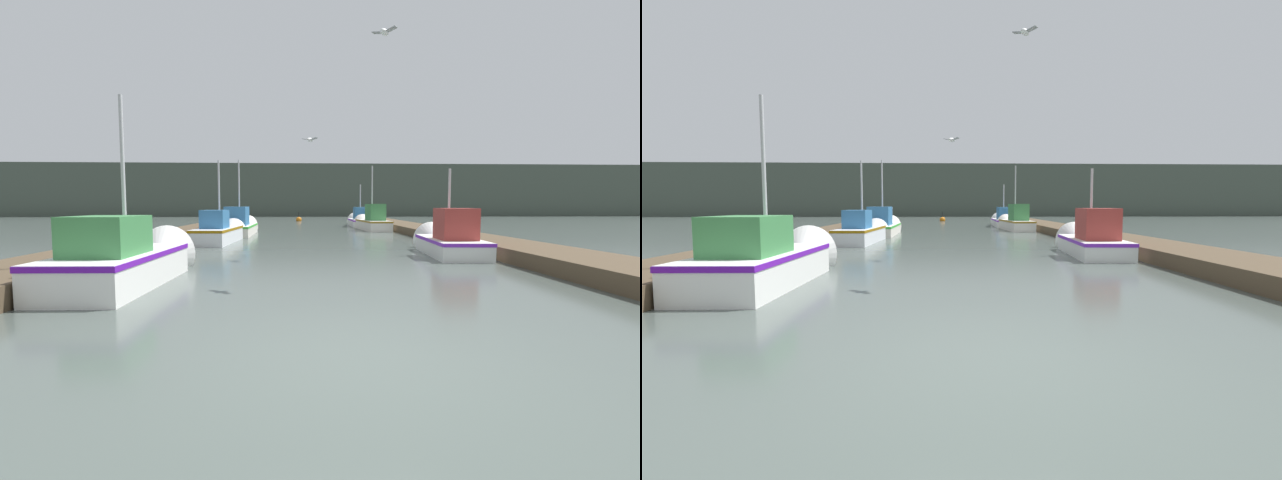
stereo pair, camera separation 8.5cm
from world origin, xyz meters
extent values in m
plane|color=#47514C|center=(0.00, 0.00, 0.00)|extent=(200.00, 200.00, 0.00)
cube|color=#4C3D2B|center=(-6.29, 16.00, 0.21)|extent=(2.22, 40.00, 0.41)
cube|color=#4C3D2B|center=(6.29, 16.00, 0.21)|extent=(2.22, 40.00, 0.41)
cube|color=#424C42|center=(0.00, 62.31, 3.63)|extent=(120.00, 16.00, 7.25)
cube|color=silver|center=(-4.28, 4.31, 0.35)|extent=(1.68, 4.02, 0.70)
cube|color=#5B14A2|center=(-4.28, 4.31, 0.64)|extent=(1.71, 4.05, 0.10)
cone|color=silver|center=(-4.22, 6.75, 0.35)|extent=(1.52, 0.94, 1.50)
cube|color=#387A42|center=(-4.29, 3.81, 1.07)|extent=(1.20, 1.56, 0.74)
cylinder|color=#B2B2B7|center=(-4.27, 4.61, 2.29)|extent=(0.08, 0.08, 3.18)
cube|color=silver|center=(4.29, 9.20, 0.28)|extent=(1.77, 3.97, 0.56)
cube|color=purple|center=(4.29, 9.20, 0.50)|extent=(1.81, 4.01, 0.10)
cone|color=silver|center=(4.46, 11.51, 0.28)|extent=(1.47, 0.85, 1.42)
cube|color=#99332D|center=(4.25, 8.72, 1.05)|extent=(1.17, 1.53, 0.98)
cylinder|color=#B2B2B7|center=(4.31, 9.49, 1.70)|extent=(0.08, 0.08, 2.27)
cube|color=silver|center=(-4.16, 14.18, 0.33)|extent=(1.58, 4.30, 0.66)
cube|color=#8F620B|center=(-4.16, 14.18, 0.60)|extent=(1.61, 4.34, 0.10)
cone|color=silver|center=(-4.01, 16.83, 0.33)|extent=(1.34, 1.15, 1.28)
cube|color=#2D6699|center=(-4.19, 13.65, 1.04)|extent=(1.04, 1.30, 0.76)
cylinder|color=#B2B2B7|center=(-4.14, 14.50, 2.11)|extent=(0.08, 0.08, 2.90)
cube|color=silver|center=(-3.94, 19.04, 0.28)|extent=(1.58, 4.82, 0.56)
cube|color=green|center=(-3.94, 19.04, 0.50)|extent=(1.61, 4.85, 0.10)
cone|color=silver|center=(-3.95, 21.94, 0.28)|extent=(1.49, 0.99, 1.49)
cube|color=#2D6699|center=(-3.94, 18.44, 1.05)|extent=(1.11, 1.79, 0.98)
cylinder|color=#B2B2B7|center=(-3.94, 19.40, 2.32)|extent=(0.08, 0.08, 3.53)
cube|color=silver|center=(4.12, 22.87, 0.33)|extent=(1.64, 4.64, 0.65)
cube|color=olive|center=(4.12, 22.87, 0.59)|extent=(1.67, 4.67, 0.10)
cone|color=silver|center=(3.94, 25.62, 0.33)|extent=(1.34, 1.02, 1.29)
cube|color=#387A42|center=(4.16, 22.30, 1.17)|extent=(1.08, 1.72, 1.04)
cylinder|color=#B2B2B7|center=(4.10, 23.21, 2.40)|extent=(0.08, 0.08, 3.50)
cube|color=silver|center=(4.04, 27.87, 0.27)|extent=(1.69, 4.95, 0.55)
cube|color=purple|center=(4.04, 27.87, 0.49)|extent=(1.72, 4.98, 0.10)
cone|color=silver|center=(4.13, 30.89, 0.27)|extent=(1.50, 1.18, 1.47)
cube|color=#2D6699|center=(4.03, 27.26, 1.00)|extent=(1.18, 1.79, 0.91)
cylinder|color=#B2B2B7|center=(4.05, 28.24, 1.86)|extent=(0.08, 0.08, 2.64)
cylinder|color=#473523|center=(-5.16, 33.47, 0.67)|extent=(0.22, 0.22, 1.33)
cylinder|color=silver|center=(-5.16, 33.47, 1.35)|extent=(0.25, 0.25, 0.04)
cylinder|color=#473523|center=(5.15, 10.44, 0.64)|extent=(0.27, 0.27, 1.27)
cylinder|color=silver|center=(5.15, 10.44, 1.29)|extent=(0.31, 0.31, 0.04)
cylinder|color=#473523|center=(5.22, 12.84, 0.47)|extent=(0.24, 0.24, 0.94)
cylinder|color=silver|center=(5.22, 12.84, 0.96)|extent=(0.28, 0.28, 0.04)
sphere|color=#BF6513|center=(-0.67, 37.85, 0.15)|extent=(0.56, 0.56, 0.56)
cylinder|color=black|center=(-0.67, 37.85, 0.68)|extent=(0.06, 0.06, 0.50)
ellipsoid|color=white|center=(1.13, 4.64, 5.21)|extent=(0.29, 0.31, 0.12)
cube|color=gray|center=(1.02, 4.73, 5.23)|extent=(0.29, 0.26, 0.07)
cube|color=gray|center=(1.24, 4.55, 5.23)|extent=(0.29, 0.26, 0.07)
ellipsoid|color=white|center=(-0.31, 8.78, 3.62)|extent=(0.28, 0.31, 0.12)
cube|color=gray|center=(-0.20, 8.69, 3.64)|extent=(0.29, 0.26, 0.07)
cube|color=gray|center=(-0.41, 8.86, 3.64)|extent=(0.29, 0.26, 0.07)
camera|label=1|loc=(-0.66, -4.45, 1.65)|focal=24.00mm
camera|label=2|loc=(-0.57, -4.46, 1.65)|focal=24.00mm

